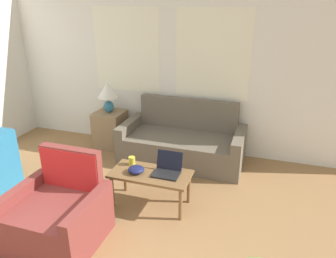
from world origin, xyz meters
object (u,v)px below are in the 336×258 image
(coffee_table, at_px, (151,177))
(laptop, at_px, (167,169))
(cup_navy, at_px, (132,161))
(armchair, at_px, (59,215))
(couch, at_px, (183,143))
(snack_bowl, at_px, (136,170))
(table_lamp, at_px, (108,93))

(coffee_table, xyz_separation_m, laptop, (0.19, 0.06, 0.11))
(cup_navy, bearing_deg, armchair, -111.58)
(couch, height_order, laptop, couch)
(laptop, relative_size, snack_bowl, 1.60)
(coffee_table, xyz_separation_m, snack_bowl, (-0.16, -0.04, 0.10))
(table_lamp, height_order, cup_navy, table_lamp)
(armchair, xyz_separation_m, snack_bowl, (0.51, 0.79, 0.19))
(coffee_table, height_order, laptop, laptop)
(laptop, xyz_separation_m, cup_navy, (-0.47, 0.06, -0.00))
(laptop, bearing_deg, couch, 97.12)
(couch, distance_m, coffee_table, 1.27)
(table_lamp, relative_size, snack_bowl, 2.59)
(table_lamp, relative_size, laptop, 1.62)
(laptop, bearing_deg, snack_bowl, -162.97)
(couch, xyz_separation_m, table_lamp, (-1.28, 0.10, 0.66))
(laptop, bearing_deg, table_lamp, 137.58)
(snack_bowl, bearing_deg, armchair, -122.64)
(couch, height_order, coffee_table, couch)
(couch, distance_m, table_lamp, 1.44)
(table_lamp, xyz_separation_m, cup_navy, (0.95, -1.24, -0.44))
(coffee_table, relative_size, cup_navy, 9.18)
(snack_bowl, bearing_deg, cup_navy, 127.22)
(laptop, bearing_deg, armchair, -133.54)
(laptop, bearing_deg, coffee_table, -161.64)
(table_lamp, height_order, coffee_table, table_lamp)
(armchair, bearing_deg, cup_navy, 68.42)
(armchair, relative_size, cup_navy, 8.75)
(armchair, height_order, laptop, armchair)
(couch, bearing_deg, table_lamp, 175.49)
(laptop, relative_size, cup_navy, 2.99)
(table_lamp, distance_m, coffee_table, 1.93)
(armchair, xyz_separation_m, laptop, (0.85, 0.90, 0.20))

